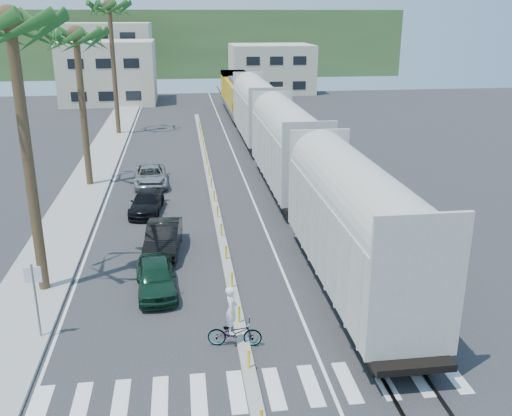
# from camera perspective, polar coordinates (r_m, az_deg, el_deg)

# --- Properties ---
(ground) EXTENTS (140.00, 140.00, 0.00)m
(ground) POSITION_cam_1_polar(r_m,az_deg,el_deg) (20.60, -1.09, -14.47)
(ground) COLOR #28282B
(ground) RESTS_ON ground
(sidewalk) EXTENTS (3.00, 90.00, 0.15)m
(sidewalk) POSITION_cam_1_polar(r_m,az_deg,el_deg) (44.08, -15.97, 3.34)
(sidewalk) COLOR gray
(sidewalk) RESTS_ON ground
(rails) EXTENTS (1.56, 100.00, 0.06)m
(rails) POSITION_cam_1_polar(r_m,az_deg,el_deg) (47.01, 1.07, 4.96)
(rails) COLOR black
(rails) RESTS_ON ground
(median) EXTENTS (0.45, 60.00, 0.85)m
(median) POSITION_cam_1_polar(r_m,az_deg,el_deg) (38.78, -4.47, 1.96)
(median) COLOR gray
(median) RESTS_ON ground
(crosswalk) EXTENTS (14.00, 2.20, 0.01)m
(crosswalk) POSITION_cam_1_polar(r_m,az_deg,el_deg) (18.97, -0.37, -17.75)
(crosswalk) COLOR silver
(crosswalk) RESTS_ON ground
(lane_markings) EXTENTS (9.42, 90.00, 0.01)m
(lane_markings) POSITION_cam_1_polar(r_m,az_deg,el_deg) (43.61, -7.68, 3.64)
(lane_markings) COLOR silver
(lane_markings) RESTS_ON ground
(freight_train) EXTENTS (3.00, 60.94, 5.85)m
(freight_train) POSITION_cam_1_polar(r_m,az_deg,el_deg) (43.25, 1.74, 7.63)
(freight_train) COLOR #B0ACA1
(freight_train) RESTS_ON ground
(palm_trees) EXTENTS (3.50, 37.20, 13.75)m
(palm_trees) POSITION_cam_1_polar(r_m,az_deg,el_deg) (40.30, -17.26, 17.33)
(palm_trees) COLOR brown
(palm_trees) RESTS_ON ground
(street_sign) EXTENTS (0.60, 0.08, 3.00)m
(street_sign) POSITION_cam_1_polar(r_m,az_deg,el_deg) (21.95, -21.24, -7.73)
(street_sign) COLOR slate
(street_sign) RESTS_ON ground
(buildings) EXTENTS (38.00, 27.00, 10.00)m
(buildings) POSITION_cam_1_polar(r_m,az_deg,el_deg) (89.15, -10.81, 14.06)
(buildings) COLOR #BBAF95
(buildings) RESTS_ON ground
(hillside) EXTENTS (80.00, 20.00, 12.00)m
(hillside) POSITION_cam_1_polar(r_m,az_deg,el_deg) (117.25, -6.94, 16.12)
(hillside) COLOR #385628
(hillside) RESTS_ON ground
(car_lead) EXTENTS (2.39, 4.37, 1.39)m
(car_lead) POSITION_cam_1_polar(r_m,az_deg,el_deg) (24.81, -9.99, -6.81)
(car_lead) COLOR #10301F
(car_lead) RESTS_ON ground
(car_second) EXTENTS (2.33, 4.78, 1.49)m
(car_second) POSITION_cam_1_polar(r_m,az_deg,el_deg) (28.73, -9.26, -3.00)
(car_second) COLOR black
(car_second) RESTS_ON ground
(car_third) EXTENTS (2.59, 4.65, 1.25)m
(car_third) POSITION_cam_1_polar(r_m,az_deg,el_deg) (34.72, -10.88, 0.57)
(car_third) COLOR black
(car_third) RESTS_ON ground
(car_rear) EXTENTS (2.85, 5.10, 1.34)m
(car_rear) POSITION_cam_1_polar(r_m,az_deg,el_deg) (40.17, -10.52, 3.16)
(car_rear) COLOR #959799
(car_rear) RESTS_ON ground
(cyclist) EXTENTS (1.27, 2.15, 2.33)m
(cyclist) POSITION_cam_1_polar(r_m,az_deg,el_deg) (20.75, -2.22, -11.81)
(cyclist) COLOR #9EA0A5
(cyclist) RESTS_ON ground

